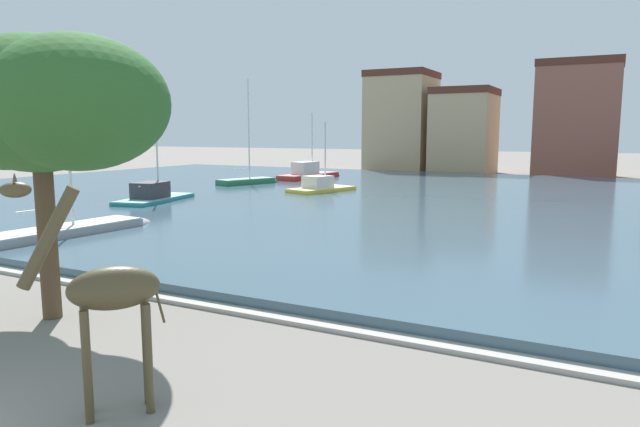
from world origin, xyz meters
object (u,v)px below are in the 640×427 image
Objects in this scene: giraffe_statue at (106,294)px; sailboat_yellow at (325,189)px; shade_tree at (42,106)px; sailboat_teal at (158,198)px; mooring_bollard at (93,281)px; sailboat_grey at (78,232)px; sailboat_green at (251,183)px; sailboat_red at (312,175)px.

giraffe_statue is 0.64× the size of sailboat_yellow.
shade_tree is at bearing 150.20° from giraffe_statue.
mooring_bollard is at bearing -52.39° from sailboat_teal.
sailboat_teal is (-5.43, 10.87, 0.12)m from sailboat_grey.
shade_tree is 5.83m from mooring_bollard.
sailboat_green is (-8.57, 2.59, -0.02)m from sailboat_yellow.
sailboat_yellow is at bearing 56.78° from sailboat_teal.
sailboat_green is (-1.82, -7.90, -0.16)m from sailboat_red.
sailboat_grey reaches higher than sailboat_teal.
mooring_bollard is at bearing -78.45° from sailboat_yellow.
shade_tree reaches higher than giraffe_statue.
sailboat_teal is (-0.20, -21.11, -0.12)m from sailboat_red.
sailboat_grey is at bearing -80.72° from sailboat_red.
sailboat_teal is 0.80× the size of sailboat_green.
sailboat_red is 39.18m from mooring_bollard.
sailboat_grey is at bearing 142.06° from giraffe_statue.
sailboat_yellow reaches higher than giraffe_statue.
giraffe_statue is 0.49× the size of sailboat_grey.
shade_tree is (13.60, -18.38, 4.96)m from sailboat_teal.
sailboat_red is at bearing 99.28° from sailboat_grey.
sailboat_red is (-5.23, 31.98, 0.23)m from sailboat_grey.
sailboat_green is at bearing 115.72° from shade_tree.
sailboat_teal reaches higher than giraffe_statue.
sailboat_teal is at bearing -123.22° from sailboat_yellow.
sailboat_green is (-1.62, 13.21, -0.05)m from sailboat_teal.
sailboat_teal is at bearing -90.56° from sailboat_red.
sailboat_green is at bearing 115.58° from mooring_bollard.
sailboat_teal is at bearing -83.01° from sailboat_green.
mooring_bollard is at bearing -71.84° from sailboat_red.
sailboat_grey is 25.09m from sailboat_green.
mooring_bollard is (14.04, -29.33, -0.24)m from sailboat_green.
sailboat_green reaches higher than giraffe_statue.
shade_tree is at bearing -64.28° from sailboat_green.
sailboat_teal is 14.99× the size of mooring_bollard.
shade_tree reaches higher than sailboat_teal.
sailboat_yellow is 12.69m from sailboat_teal.
giraffe_statue is at bearing -59.16° from sailboat_green.
sailboat_green is at bearing 96.99° from sailboat_teal.
giraffe_statue is at bearing -48.40° from sailboat_teal.
sailboat_red is (-18.94, 42.67, -1.50)m from giraffe_statue.
sailboat_red is 1.22× the size of sailboat_teal.
mooring_bollard is (12.42, -16.12, -0.29)m from sailboat_teal.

